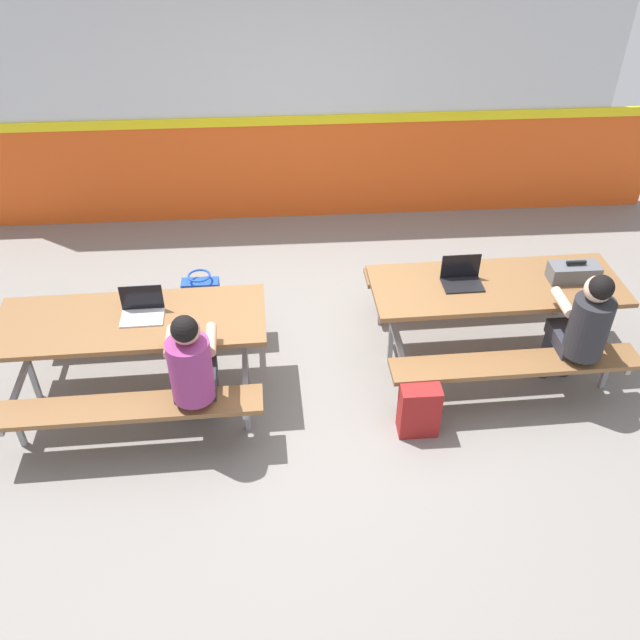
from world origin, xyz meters
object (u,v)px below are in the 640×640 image
(picnic_table_left, at_px, (133,336))
(tote_bag_bright, at_px, (202,296))
(laptop_dark, at_px, (462,278))
(toolbox_grey, at_px, (574,272))
(picnic_table_right, at_px, (494,300))
(student_nearer, at_px, (192,367))
(student_further, at_px, (583,325))
(laptop_silver, at_px, (142,311))
(backpack_dark, at_px, (419,410))

(picnic_table_left, height_order, tote_bag_bright, picnic_table_left)
(laptop_dark, distance_m, toolbox_grey, 0.92)
(picnic_table_right, bearing_deg, student_nearer, -161.26)
(student_further, bearing_deg, laptop_silver, 174.58)
(student_further, relative_size, laptop_silver, 3.71)
(laptop_dark, bearing_deg, student_further, -35.62)
(laptop_silver, height_order, backpack_dark, laptop_silver)
(student_nearer, distance_m, toolbox_grey, 3.13)
(laptop_dark, distance_m, backpack_dark, 1.15)
(laptop_silver, height_order, tote_bag_bright, laptop_silver)
(toolbox_grey, bearing_deg, laptop_dark, 179.13)
(toolbox_grey, bearing_deg, tote_bag_bright, 166.35)
(student_nearer, relative_size, backpack_dark, 2.74)
(picnic_table_left, distance_m, toolbox_grey, 3.55)
(student_further, xyz_separation_m, tote_bag_bright, (-3.00, 1.32, -0.51))
(toolbox_grey, relative_size, tote_bag_bright, 0.93)
(picnic_table_right, bearing_deg, backpack_dark, -131.46)
(toolbox_grey, bearing_deg, student_nearer, -164.66)
(student_nearer, xyz_separation_m, toolbox_grey, (3.02, 0.83, 0.10))
(student_nearer, height_order, backpack_dark, student_nearer)
(picnic_table_left, bearing_deg, tote_bag_bright, 68.38)
(toolbox_grey, bearing_deg, picnic_table_right, -178.53)
(laptop_dark, bearing_deg, laptop_silver, -174.13)
(student_further, bearing_deg, picnic_table_left, 175.39)
(picnic_table_left, bearing_deg, laptop_dark, 6.53)
(picnic_table_right, bearing_deg, picnic_table_left, -174.71)
(picnic_table_left, distance_m, laptop_dark, 2.64)
(backpack_dark, bearing_deg, student_further, 13.88)
(picnic_table_left, height_order, student_further, student_further)
(student_further, height_order, tote_bag_bright, student_further)
(picnic_table_left, height_order, laptop_silver, laptop_silver)
(picnic_table_right, relative_size, laptop_silver, 6.33)
(picnic_table_right, distance_m, laptop_dark, 0.36)
(student_nearer, bearing_deg, student_further, 5.29)
(backpack_dark, distance_m, tote_bag_bright, 2.38)
(backpack_dark, xyz_separation_m, tote_bag_bright, (-1.73, 1.63, -0.02))
(student_nearer, bearing_deg, laptop_dark, 21.81)
(student_nearer, xyz_separation_m, laptop_silver, (-0.41, 0.58, 0.08))
(toolbox_grey, bearing_deg, laptop_silver, -175.92)
(picnic_table_left, xyz_separation_m, backpack_dark, (2.14, -0.59, -0.36))
(student_further, relative_size, tote_bag_bright, 2.81)
(student_further, relative_size, laptop_dark, 3.71)
(picnic_table_right, relative_size, student_nearer, 1.71)
(picnic_table_right, bearing_deg, toolbox_grey, 1.47)
(laptop_silver, distance_m, tote_bag_bright, 1.21)
(student_nearer, distance_m, backpack_dark, 1.71)
(picnic_table_right, height_order, laptop_dark, laptop_dark)
(laptop_silver, bearing_deg, toolbox_grey, 4.08)
(laptop_dark, relative_size, tote_bag_bright, 0.76)
(student_further, distance_m, laptop_dark, 0.99)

